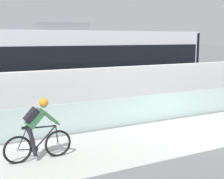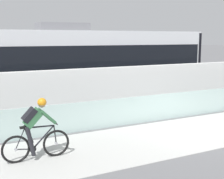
# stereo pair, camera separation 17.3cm
# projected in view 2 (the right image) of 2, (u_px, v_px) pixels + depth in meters

# --- Properties ---
(ground_plane) EXTENTS (200.00, 200.00, 0.00)m
(ground_plane) POSITION_uv_depth(u_px,v_px,m) (197.00, 132.00, 10.88)
(ground_plane) COLOR slate
(bike_path_deck) EXTENTS (32.00, 3.20, 0.01)m
(bike_path_deck) POSITION_uv_depth(u_px,v_px,m) (197.00, 131.00, 10.88)
(bike_path_deck) COLOR beige
(bike_path_deck) RESTS_ON ground
(glass_parapet) EXTENTS (32.00, 0.05, 1.00)m
(glass_parapet) POSITION_uv_depth(u_px,v_px,m) (164.00, 107.00, 12.41)
(glass_parapet) COLOR #ADC6C1
(glass_parapet) RESTS_ON ground
(concrete_barrier_wall) EXTENTS (32.00, 0.36, 1.93)m
(concrete_barrier_wall) POSITION_uv_depth(u_px,v_px,m) (139.00, 88.00, 13.91)
(concrete_barrier_wall) COLOR silver
(concrete_barrier_wall) RESTS_ON ground
(tram_rail_near) EXTENTS (32.00, 0.08, 0.01)m
(tram_rail_near) POSITION_uv_depth(u_px,v_px,m) (112.00, 101.00, 16.23)
(tram_rail_near) COLOR #595654
(tram_rail_near) RESTS_ON ground
(tram_rail_far) EXTENTS (32.00, 0.08, 0.01)m
(tram_rail_far) POSITION_uv_depth(u_px,v_px,m) (100.00, 96.00, 17.49)
(tram_rail_far) COLOR #595654
(tram_rail_far) RESTS_ON ground
(tram) EXTENTS (11.06, 2.54, 3.81)m
(tram) POSITION_uv_depth(u_px,v_px,m) (100.00, 62.00, 16.43)
(tram) COLOR silver
(tram) RESTS_ON ground
(cyclist_on_bike) EXTENTS (1.77, 0.58, 1.61)m
(cyclist_on_bike) POSITION_uv_depth(u_px,v_px,m) (36.00, 130.00, 8.24)
(cyclist_on_bike) COLOR black
(cyclist_on_bike) RESTS_ON ground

